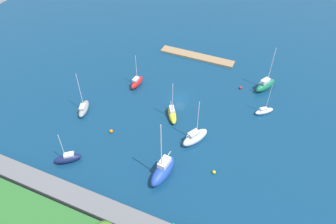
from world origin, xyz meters
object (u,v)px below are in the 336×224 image
at_px(sailboat_red_east_end, 137,82).
at_px(sailboat_white_lone_north, 195,137).
at_px(mooring_buoy_yellow, 214,172).
at_px(mooring_buoy_orange, 111,131).
at_px(pier_dock, 197,56).
at_px(sailboat_gray_center_basin, 84,108).
at_px(sailboat_green_off_beacon, 265,85).
at_px(sailboat_navy_near_pier, 68,158).
at_px(sailboat_white_inner_mooring, 264,111).
at_px(sailboat_blue_far_south, 163,170).
at_px(mooring_buoy_red, 241,88).
at_px(sailboat_yellow_by_breakwater, 172,114).

height_order(sailboat_red_east_end, sailboat_white_lone_north, sailboat_white_lone_north).
height_order(mooring_buoy_yellow, mooring_buoy_orange, mooring_buoy_orange).
xyz_separation_m(pier_dock, sailboat_gray_center_basin, (16.15, 31.65, 0.69)).
height_order(sailboat_green_off_beacon, mooring_buoy_yellow, sailboat_green_off_beacon).
height_order(sailboat_green_off_beacon, mooring_buoy_orange, sailboat_green_off_beacon).
height_order(sailboat_navy_near_pier, mooring_buoy_orange, sailboat_navy_near_pier).
relative_size(sailboat_white_inner_mooring, mooring_buoy_orange, 10.87).
bearing_deg(sailboat_white_lone_north, sailboat_red_east_end, 86.20).
height_order(sailboat_white_inner_mooring, sailboat_green_off_beacon, sailboat_green_off_beacon).
bearing_deg(sailboat_red_east_end, sailboat_gray_center_basin, 155.18).
xyz_separation_m(sailboat_blue_far_south, mooring_buoy_red, (-7.06, -31.61, -1.25)).
height_order(sailboat_blue_far_south, mooring_buoy_yellow, sailboat_blue_far_south).
relative_size(sailboat_red_east_end, mooring_buoy_red, 12.83).
height_order(sailboat_red_east_end, mooring_buoy_yellow, sailboat_red_east_end).
bearing_deg(sailboat_gray_center_basin, mooring_buoy_orange, -128.58).
distance_m(sailboat_green_off_beacon, sailboat_navy_near_pier, 49.10).
height_order(sailboat_green_off_beacon, sailboat_gray_center_basin, sailboat_green_off_beacon).
relative_size(sailboat_white_inner_mooring, sailboat_yellow_by_breakwater, 0.84).
bearing_deg(sailboat_green_off_beacon, mooring_buoy_yellow, -159.21).
xyz_separation_m(pier_dock, sailboat_blue_far_south, (-7.72, 40.71, 1.33)).
xyz_separation_m(sailboat_navy_near_pier, sailboat_yellow_by_breakwater, (-13.82, -19.63, 0.10)).
bearing_deg(sailboat_red_east_end, sailboat_white_lone_north, -119.20).
bearing_deg(sailboat_gray_center_basin, sailboat_white_lone_north, -105.84).
height_order(sailboat_gray_center_basin, mooring_buoy_orange, sailboat_gray_center_basin).
bearing_deg(sailboat_white_inner_mooring, mooring_buoy_red, 93.91).
bearing_deg(sailboat_blue_far_south, sailboat_white_lone_north, 172.65).
height_order(sailboat_yellow_by_breakwater, mooring_buoy_red, sailboat_yellow_by_breakwater).
height_order(pier_dock, mooring_buoy_orange, mooring_buoy_orange).
relative_size(pier_dock, mooring_buoy_yellow, 31.84).
distance_m(sailboat_navy_near_pier, mooring_buoy_yellow, 28.41).
relative_size(sailboat_blue_far_south, sailboat_yellow_by_breakwater, 1.43).
height_order(sailboat_white_lone_north, mooring_buoy_orange, sailboat_white_lone_north).
bearing_deg(sailboat_white_inner_mooring, sailboat_yellow_by_breakwater, 164.76).
height_order(sailboat_gray_center_basin, mooring_buoy_red, sailboat_gray_center_basin).
bearing_deg(sailboat_red_east_end, sailboat_white_inner_mooring, -83.69).
xyz_separation_m(pier_dock, sailboat_navy_near_pier, (10.70, 44.99, 0.64)).
relative_size(sailboat_blue_far_south, mooring_buoy_orange, 18.46).
xyz_separation_m(sailboat_green_off_beacon, sailboat_navy_near_pier, (31.00, 38.08, -0.41)).
distance_m(mooring_buoy_red, mooring_buoy_orange, 33.77).
bearing_deg(sailboat_white_lone_north, mooring_buoy_orange, 132.44).
height_order(mooring_buoy_yellow, mooring_buoy_red, mooring_buoy_red).
bearing_deg(sailboat_gray_center_basin, mooring_buoy_yellow, -117.22).
relative_size(sailboat_white_inner_mooring, mooring_buoy_red, 12.07).
bearing_deg(mooring_buoy_yellow, sailboat_navy_near_pier, 17.64).
distance_m(sailboat_navy_near_pier, mooring_buoy_red, 44.01).
bearing_deg(sailboat_white_lone_north, sailboat_navy_near_pier, 152.42).
bearing_deg(mooring_buoy_orange, sailboat_blue_far_south, 158.49).
xyz_separation_m(sailboat_green_off_beacon, mooring_buoy_orange, (27.31, 28.00, -0.94)).
bearing_deg(sailboat_gray_center_basin, sailboat_green_off_beacon, -74.76).
xyz_separation_m(sailboat_navy_near_pier, sailboat_gray_center_basin, (5.44, -13.34, 0.05)).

